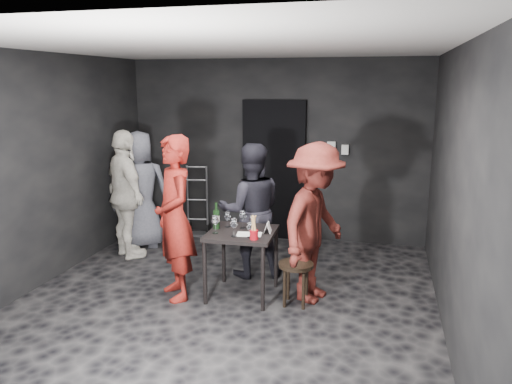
% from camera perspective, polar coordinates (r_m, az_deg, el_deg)
% --- Properties ---
extents(floor, '(4.50, 5.00, 0.02)m').
position_cam_1_polar(floor, '(5.59, -3.61, -12.46)').
color(floor, black).
rests_on(floor, ground).
extents(ceiling, '(4.50, 5.00, 0.02)m').
position_cam_1_polar(ceiling, '(5.09, -4.04, 16.33)').
color(ceiling, silver).
rests_on(ceiling, ground).
extents(wall_back, '(4.50, 0.04, 2.70)m').
position_cam_1_polar(wall_back, '(7.55, 2.18, 4.81)').
color(wall_back, black).
rests_on(wall_back, ground).
extents(wall_front, '(4.50, 0.04, 2.70)m').
position_cam_1_polar(wall_front, '(2.99, -19.20, -7.86)').
color(wall_front, black).
rests_on(wall_front, ground).
extents(wall_left, '(0.04, 5.00, 2.70)m').
position_cam_1_polar(wall_left, '(6.25, -23.81, 2.15)').
color(wall_left, black).
rests_on(wall_left, ground).
extents(wall_right, '(0.04, 5.00, 2.70)m').
position_cam_1_polar(wall_right, '(4.96, 21.70, -0.12)').
color(wall_right, black).
rests_on(wall_right, ground).
extents(doorway, '(0.95, 0.10, 2.10)m').
position_cam_1_polar(doorway, '(7.54, 2.06, 2.49)').
color(doorway, black).
rests_on(doorway, ground).
extents(wallbox_upper, '(0.12, 0.06, 0.12)m').
position_cam_1_polar(wallbox_upper, '(7.36, 8.60, 5.26)').
color(wallbox_upper, '#B7B7B2').
rests_on(wallbox_upper, wall_back).
extents(wallbox_lower, '(0.10, 0.06, 0.14)m').
position_cam_1_polar(wallbox_lower, '(7.35, 10.14, 4.80)').
color(wallbox_lower, '#B7B7B2').
rests_on(wallbox_lower, wall_back).
extents(hand_truck, '(0.37, 0.32, 1.08)m').
position_cam_1_polar(hand_truck, '(7.96, -6.73, -3.31)').
color(hand_truck, '#B2B2B7').
rests_on(hand_truck, floor).
extents(tasting_table, '(0.72, 0.72, 0.75)m').
position_cam_1_polar(tasting_table, '(5.52, -1.65, -5.50)').
color(tasting_table, black).
rests_on(tasting_table, floor).
extents(stool, '(0.37, 0.37, 0.47)m').
position_cam_1_polar(stool, '(5.41, 4.59, -8.97)').
color(stool, black).
rests_on(stool, floor).
extents(server_red, '(0.91, 0.95, 2.19)m').
position_cam_1_polar(server_red, '(5.46, -9.36, -1.05)').
color(server_red, maroon).
rests_on(server_red, floor).
extents(woman_black, '(0.99, 0.75, 1.81)m').
position_cam_1_polar(woman_black, '(6.06, -0.59, -1.39)').
color(woman_black, black).
rests_on(woman_black, floor).
extents(man_maroon, '(0.99, 1.43, 2.02)m').
position_cam_1_polar(man_maroon, '(5.38, 6.81, -2.10)').
color(man_maroon, maroon).
rests_on(man_maroon, floor).
extents(bystander_cream, '(1.27, 1.20, 2.03)m').
position_cam_1_polar(bystander_cream, '(6.90, -14.72, 0.85)').
color(bystander_cream, white).
rests_on(bystander_cream, floor).
extents(bystander_grey, '(1.06, 0.83, 1.91)m').
position_cam_1_polar(bystander_grey, '(7.29, -13.16, 1.06)').
color(bystander_grey, slate).
rests_on(bystander_grey, floor).
extents(tasting_mat, '(0.29, 0.22, 0.00)m').
position_cam_1_polar(tasting_mat, '(5.38, -0.80, -4.86)').
color(tasting_mat, white).
rests_on(tasting_mat, tasting_table).
extents(wine_glass_a, '(0.09, 0.09, 0.22)m').
position_cam_1_polar(wine_glass_a, '(5.41, -4.69, -3.61)').
color(wine_glass_a, white).
rests_on(wine_glass_a, tasting_table).
extents(wine_glass_b, '(0.10, 0.10, 0.19)m').
position_cam_1_polar(wine_glass_b, '(5.64, -3.27, -3.08)').
color(wine_glass_b, white).
rests_on(wine_glass_b, tasting_table).
extents(wine_glass_c, '(0.11, 0.11, 0.22)m').
position_cam_1_polar(wine_glass_c, '(5.59, -1.54, -3.08)').
color(wine_glass_c, white).
rests_on(wine_glass_c, tasting_table).
extents(wine_glass_d, '(0.09, 0.09, 0.22)m').
position_cam_1_polar(wine_glass_d, '(5.29, -2.54, -3.97)').
color(wine_glass_d, white).
rests_on(wine_glass_d, tasting_table).
extents(wine_glass_e, '(0.07, 0.07, 0.18)m').
position_cam_1_polar(wine_glass_e, '(5.26, -0.70, -4.28)').
color(wine_glass_e, white).
rests_on(wine_glass_e, tasting_table).
extents(wine_glass_f, '(0.07, 0.07, 0.19)m').
position_cam_1_polar(wine_glass_f, '(5.49, -0.43, -3.52)').
color(wine_glass_f, white).
rests_on(wine_glass_f, tasting_table).
extents(wine_bottle, '(0.07, 0.07, 0.30)m').
position_cam_1_polar(wine_bottle, '(5.59, -4.55, -3.05)').
color(wine_bottle, black).
rests_on(wine_bottle, tasting_table).
extents(breadstick_cup, '(0.09, 0.09, 0.27)m').
position_cam_1_polar(breadstick_cup, '(5.19, -0.24, -4.12)').
color(breadstick_cup, maroon).
rests_on(breadstick_cup, tasting_table).
extents(reserved_card, '(0.10, 0.15, 0.11)m').
position_cam_1_polar(reserved_card, '(5.44, 1.16, -4.07)').
color(reserved_card, white).
rests_on(reserved_card, tasting_table).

